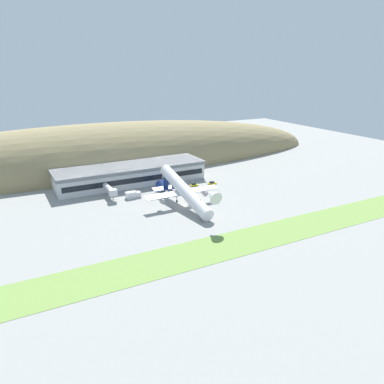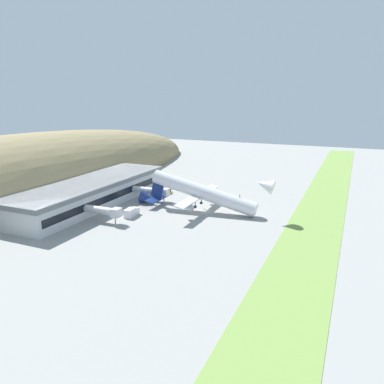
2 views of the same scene
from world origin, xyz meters
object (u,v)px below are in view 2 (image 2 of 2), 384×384
terminal_building (92,191)px  jetway_1 (152,191)px  jetway_0 (104,211)px  service_car_1 (169,193)px  traffic_cone_0 (199,196)px  service_car_0 (182,188)px  cargo_airplane (201,193)px  fuel_truck (131,212)px

terminal_building → jetway_1: size_ratio=4.75×
jetway_0 → terminal_building: bearing=47.8°
service_car_1 → jetway_1: bearing=174.0°
terminal_building → jetway_1: (13.97, -19.25, -1.34)m
jetway_0 → traffic_cone_0: (44.18, -16.21, -3.71)m
terminal_building → service_car_0: bearing=-32.4°
cargo_airplane → service_car_0: bearing=37.4°
service_car_1 → fuel_truck: size_ratio=0.57×
terminal_building → jetway_0: terminal_building is taller
jetway_0 → fuel_truck: 10.68m
terminal_building → traffic_cone_0: size_ratio=132.65×
jetway_1 → service_car_0: 21.98m
service_car_0 → service_car_1: 9.61m
terminal_building → cargo_airplane: (8.97, -42.73, 1.46)m
service_car_1 → traffic_cone_0: (1.76, -13.78, -0.31)m
traffic_cone_0 → terminal_building: bearing=129.0°
jetway_0 → traffic_cone_0: 47.21m
jetway_0 → service_car_1: size_ratio=3.45×
cargo_airplane → terminal_building: bearing=101.9°
terminal_building → service_car_1: (26.04, -20.52, -4.75)m
jetway_1 → service_car_1: (12.07, -1.27, -3.41)m
jetway_0 → jetway_1: 30.38m
jetway_1 → jetway_0: bearing=177.8°
jetway_1 → fuel_truck: bearing=-170.7°
jetway_1 → traffic_cone_0: (13.83, -15.05, -3.71)m
jetway_0 → traffic_cone_0: jetway_0 is taller
service_car_0 → service_car_1: size_ratio=1.08×
terminal_building → cargo_airplane: 43.69m
terminal_building → jetway_0: size_ratio=5.48×
terminal_building → fuel_truck: bearing=-107.4°
terminal_building → traffic_cone_0: (27.80, -34.31, -5.06)m
service_car_0 → fuel_truck: (-42.55, -0.23, 0.79)m
service_car_1 → cargo_airplane: bearing=-127.5°
jetway_0 → service_car_1: jetway_0 is taller
service_car_0 → jetway_1: bearing=171.4°
cargo_airplane → fuel_truck: size_ratio=7.48×
jetway_0 → service_car_0: size_ratio=3.18×
jetway_1 → service_car_0: bearing=-8.6°
jetway_0 → service_car_1: bearing=-3.3°
jetway_1 → fuel_truck: jetway_1 is taller
fuel_truck → service_car_1: bearing=3.8°
jetway_1 → service_car_1: 12.60m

